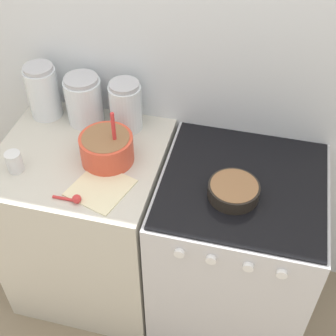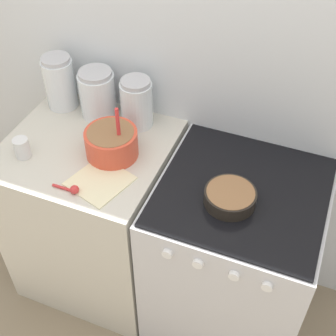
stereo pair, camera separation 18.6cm
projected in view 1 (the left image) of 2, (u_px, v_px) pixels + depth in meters
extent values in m
cube|color=silver|center=(179.00, 63.00, 2.00)|extent=(4.43, 0.05, 2.40)
cube|color=beige|center=(90.00, 222.00, 2.32)|extent=(0.71, 0.67, 0.92)
cube|color=silver|center=(233.00, 251.00, 2.20)|extent=(0.68, 0.67, 0.90)
cube|color=black|center=(244.00, 183.00, 1.88)|extent=(0.65, 0.64, 0.01)
cylinder|color=white|center=(179.00, 253.00, 1.73)|extent=(0.04, 0.02, 0.04)
cylinder|color=white|center=(211.00, 260.00, 1.71)|extent=(0.04, 0.02, 0.04)
cylinder|color=white|center=(248.00, 267.00, 1.68)|extent=(0.04, 0.02, 0.04)
cylinder|color=white|center=(282.00, 274.00, 1.66)|extent=(0.04, 0.02, 0.04)
cylinder|color=#D84C33|center=(107.00, 149.00, 1.94)|extent=(0.22, 0.22, 0.12)
cylinder|color=#8C603D|center=(106.00, 143.00, 1.92)|extent=(0.20, 0.20, 0.07)
cylinder|color=red|center=(114.00, 136.00, 1.88)|extent=(0.02, 0.02, 0.23)
cylinder|color=black|center=(234.00, 191.00, 1.81)|extent=(0.20, 0.20, 0.06)
cylinder|color=#8C603D|center=(234.00, 190.00, 1.80)|extent=(0.18, 0.18, 0.05)
cylinder|color=silver|center=(43.00, 93.00, 2.12)|extent=(0.14, 0.14, 0.24)
cylinder|color=tan|center=(45.00, 101.00, 2.16)|extent=(0.13, 0.13, 0.14)
cylinder|color=#B2B2B7|center=(38.00, 68.00, 2.03)|extent=(0.13, 0.13, 0.02)
cylinder|color=silver|center=(84.00, 101.00, 2.10)|extent=(0.17, 0.17, 0.21)
cylinder|color=silver|center=(85.00, 109.00, 2.13)|extent=(0.15, 0.15, 0.13)
cylinder|color=#B2B2B7|center=(81.00, 80.00, 2.02)|extent=(0.15, 0.15, 0.02)
cylinder|color=silver|center=(126.00, 107.00, 2.06)|extent=(0.14, 0.14, 0.21)
cylinder|color=red|center=(126.00, 115.00, 2.09)|extent=(0.13, 0.13, 0.13)
cylinder|color=#B2B2B7|center=(124.00, 85.00, 1.98)|extent=(0.13, 0.13, 0.02)
cylinder|color=silver|center=(14.00, 162.00, 1.90)|extent=(0.07, 0.07, 0.09)
cube|color=beige|center=(101.00, 188.00, 1.85)|extent=(0.27, 0.27, 0.01)
cylinder|color=red|center=(64.00, 199.00, 1.81)|extent=(0.09, 0.01, 0.01)
sphere|color=red|center=(77.00, 199.00, 1.79)|extent=(0.04, 0.04, 0.04)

